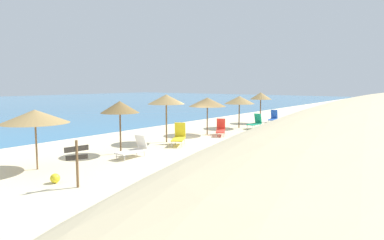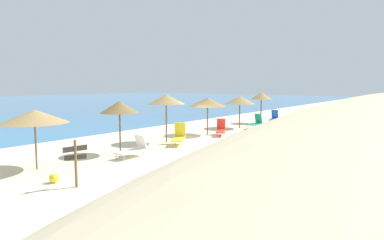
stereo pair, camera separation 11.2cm
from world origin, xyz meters
name	(u,v)px [view 1 (the left image)]	position (x,y,z in m)	size (l,w,h in m)	color
ground_plane	(200,140)	(0.00, 0.00, 0.00)	(160.00, 160.00, 0.00)	beige
beach_umbrella_0	(35,116)	(-9.71, 1.19, 2.17)	(2.68, 2.68, 2.44)	brown
beach_umbrella_1	(120,107)	(-5.57, 0.87, 2.33)	(1.92, 1.92, 2.63)	brown
beach_umbrella_2	(166,99)	(-1.66, 1.27, 2.55)	(2.20, 2.20, 2.85)	brown
beach_umbrella_3	(207,102)	(2.34, 1.07, 2.23)	(2.54, 2.54, 2.54)	brown
beach_umbrella_4	(239,100)	(6.78, 1.07, 2.20)	(2.38, 2.38, 2.51)	brown
beach_umbrella_5	(261,96)	(10.86, 1.21, 2.39)	(1.91, 1.91, 2.71)	brown
lounge_chair_0	(273,118)	(11.69, 0.35, 0.44)	(1.59, 0.90, 1.13)	blue
lounge_chair_1	(221,129)	(2.52, 0.09, 0.43)	(1.74, 1.34, 1.10)	red
lounge_chair_2	(134,149)	(-5.74, -0.26, 0.40)	(1.61, 0.65, 1.02)	white
lounge_chair_3	(255,122)	(6.97, -0.25, 0.50)	(1.38, 0.70, 1.16)	#199972
lounge_chair_4	(179,136)	(-1.91, 0.10, 0.51)	(1.62, 1.30, 1.24)	yellow
wooden_signpost	(77,159)	(-10.15, -2.22, 0.97)	(0.83, 0.31, 1.61)	brown
beach_ball	(55,178)	(-10.33, -1.15, 0.17)	(0.34, 0.34, 0.34)	yellow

